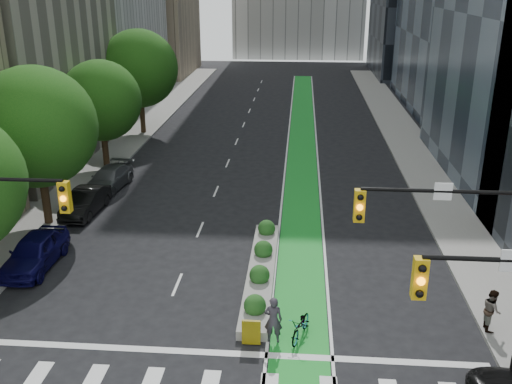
% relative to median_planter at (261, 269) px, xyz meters
% --- Properties ---
extents(ground, '(160.00, 160.00, 0.00)m').
position_rel_median_planter_xyz_m(ground, '(-1.20, -7.04, -0.37)').
color(ground, black).
rests_on(ground, ground).
extents(sidewalk_left, '(3.60, 90.00, 0.15)m').
position_rel_median_planter_xyz_m(sidewalk_left, '(-13.00, 17.96, -0.30)').
color(sidewalk_left, gray).
rests_on(sidewalk_left, ground).
extents(sidewalk_right, '(3.60, 90.00, 0.15)m').
position_rel_median_planter_xyz_m(sidewalk_right, '(10.60, 17.96, -0.30)').
color(sidewalk_right, gray).
rests_on(sidewalk_right, ground).
extents(bike_lane_paint, '(2.20, 70.00, 0.01)m').
position_rel_median_planter_xyz_m(bike_lane_paint, '(1.80, 22.96, -0.37)').
color(bike_lane_paint, green).
rests_on(bike_lane_paint, ground).
extents(tree_mid, '(6.40, 6.40, 8.78)m').
position_rel_median_planter_xyz_m(tree_mid, '(-12.20, 4.96, 5.20)').
color(tree_mid, black).
rests_on(tree_mid, ground).
extents(tree_midfar, '(5.60, 5.60, 7.76)m').
position_rel_median_planter_xyz_m(tree_midfar, '(-12.20, 14.96, 4.57)').
color(tree_midfar, black).
rests_on(tree_midfar, ground).
extents(tree_far, '(6.60, 6.60, 9.00)m').
position_rel_median_planter_xyz_m(tree_far, '(-12.20, 24.96, 5.32)').
color(tree_far, black).
rests_on(tree_far, ground).
extents(signal_right, '(5.82, 0.51, 7.20)m').
position_rel_median_planter_xyz_m(signal_right, '(7.47, -6.57, 4.43)').
color(signal_right, black).
rests_on(signal_right, ground).
extents(median_planter, '(1.20, 10.26, 1.10)m').
position_rel_median_planter_xyz_m(median_planter, '(0.00, 0.00, 0.00)').
color(median_planter, gray).
rests_on(median_planter, ground).
extents(bicycle, '(1.19, 1.98, 0.98)m').
position_rel_median_planter_xyz_m(bicycle, '(1.84, -4.58, 0.12)').
color(bicycle, gray).
rests_on(bicycle, ground).
extents(cyclist, '(0.70, 0.46, 1.89)m').
position_rel_median_planter_xyz_m(cyclist, '(0.80, -4.96, 0.57)').
color(cyclist, '#342F38').
rests_on(cyclist, ground).
extents(parked_car_left_near, '(1.90, 4.71, 1.60)m').
position_rel_median_planter_xyz_m(parked_car_left_near, '(-10.70, 0.11, 0.43)').
color(parked_car_left_near, '#0E0C49').
rests_on(parked_car_left_near, ground).
extents(parked_car_left_mid, '(1.76, 4.45, 1.44)m').
position_rel_median_planter_xyz_m(parked_car_left_mid, '(-10.70, 6.71, 0.35)').
color(parked_car_left_mid, black).
rests_on(parked_car_left_mid, ground).
extents(parked_car_left_far, '(2.46, 4.95, 1.38)m').
position_rel_median_planter_xyz_m(parked_car_left_far, '(-10.70, 10.98, 0.32)').
color(parked_car_left_far, '#4F5153').
rests_on(parked_car_left_far, ground).
extents(pedestrian_near, '(0.66, 0.83, 1.67)m').
position_rel_median_planter_xyz_m(pedestrian_near, '(9.10, -3.67, 0.62)').
color(pedestrian_near, gray).
rests_on(pedestrian_near, sidewalk_right).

